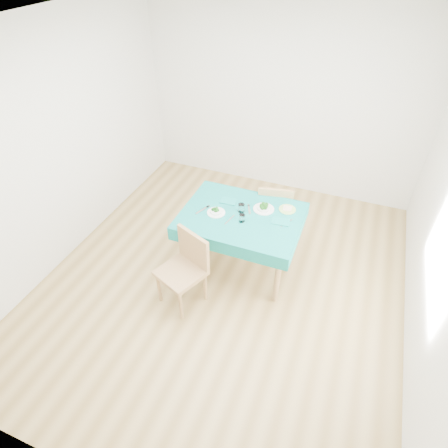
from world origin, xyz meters
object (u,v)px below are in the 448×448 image
(chair_near, at_px, (180,265))
(chair_far, at_px, (275,202))
(table, at_px, (241,240))
(bowl_near, at_px, (216,211))
(bowl_far, at_px, (264,207))
(side_plate, at_px, (287,209))

(chair_near, bearing_deg, chair_far, 89.14)
(table, relative_size, bowl_near, 6.49)
(chair_near, bearing_deg, bowl_near, 102.19)
(bowl_far, bearing_deg, side_plate, 20.40)
(table, xyz_separation_m, side_plate, (0.45, 0.28, 0.38))
(chair_near, xyz_separation_m, chair_far, (0.62, 1.46, -0.02))
(chair_far, distance_m, side_plate, 0.52)
(bowl_near, xyz_separation_m, bowl_far, (0.48, 0.26, 0.01))
(bowl_near, bearing_deg, table, 14.05)
(chair_near, bearing_deg, bowl_far, 80.06)
(table, bearing_deg, chair_far, 72.33)
(side_plate, bearing_deg, bowl_far, -159.60)
(chair_near, xyz_separation_m, side_plate, (0.85, 1.05, 0.22))
(bowl_near, bearing_deg, side_plate, 25.84)
(table, relative_size, chair_far, 1.26)
(chair_far, xyz_separation_m, bowl_far, (-0.02, -0.50, 0.27))
(chair_far, bearing_deg, side_plate, 108.29)
(side_plate, bearing_deg, bowl_near, -154.16)
(side_plate, bearing_deg, chair_far, 119.45)
(bowl_near, bearing_deg, bowl_far, 28.53)
(bowl_far, xyz_separation_m, side_plate, (0.25, 0.09, -0.03))
(bowl_near, relative_size, bowl_far, 0.86)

